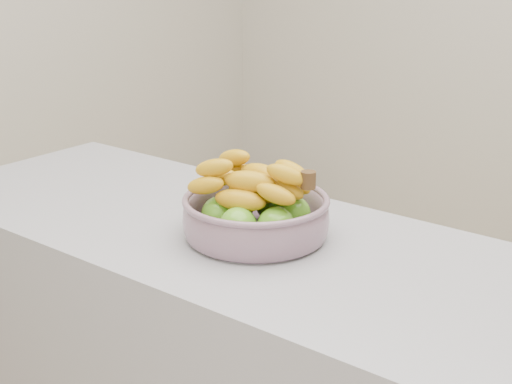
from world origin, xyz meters
The scene contains 1 object.
fruit_bowl centered at (-0.12, -0.30, 0.96)m, with size 0.31×0.31×0.16m.
Camera 1 is at (0.73, -1.40, 1.48)m, focal length 50.00 mm.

